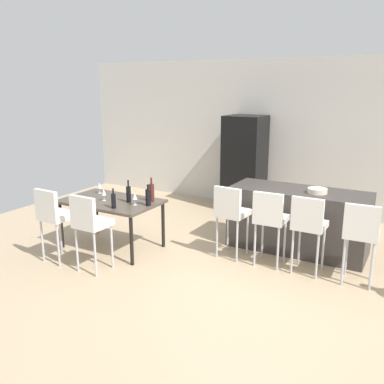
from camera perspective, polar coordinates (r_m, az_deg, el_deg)
The scene contains 19 objects.
ground_plane at distance 5.83m, azimuth 6.94°, elevation -10.10°, with size 10.00×10.00×0.00m, color tan.
back_wall at distance 8.25m, azimuth 15.47°, elevation 7.18°, with size 10.00×0.12×2.90m, color beige.
kitchen_island at distance 6.43m, azimuth 14.16°, elevation -3.70°, with size 1.98×0.78×0.92m, color #383330.
bar_chair_left at distance 5.90m, azimuth 5.28°, elevation -2.52°, with size 0.43×0.43×1.05m.
bar_chair_middle at distance 5.70m, azimuth 10.50°, elevation -3.30°, with size 0.41×0.41×1.05m.
bar_chair_right at distance 5.57m, azimuth 15.52°, elevation -4.03°, with size 0.40×0.40×1.05m.
bar_chair_far at distance 5.46m, azimuth 21.95°, elevation -4.92°, with size 0.42×0.42×1.05m.
dining_table at distance 6.38m, azimuth -10.88°, elevation -1.64°, with size 1.44×0.90×0.74m.
dining_chair_near at distance 6.04m, azimuth -18.24°, elevation -2.80°, with size 0.42×0.42×1.05m.
dining_chair_far at distance 5.59m, azimuth -13.72°, elevation -3.84°, with size 0.41×0.41×1.05m.
wine_bottle_corner at distance 6.17m, azimuth -8.59°, elevation -0.26°, with size 0.07×0.07×0.33m.
wine_bottle_inner at distance 6.17m, azimuth -5.49°, elevation -0.04°, with size 0.08×0.08×0.36m.
wine_bottle_end at distance 5.97m, azimuth -5.97°, elevation -0.70°, with size 0.08×0.08×0.31m.
wine_bottle_right at distance 5.91m, azimuth -10.59°, elevation -1.15°, with size 0.06×0.06×0.28m.
wine_glass_left at distance 6.77m, azimuth -12.44°, elevation 0.86°, with size 0.07×0.07×0.17m.
wine_glass_middle at distance 6.32m, azimuth -11.87°, elevation -0.06°, with size 0.07×0.07×0.17m.
wine_glass_far at distance 6.01m, azimuth -7.77°, elevation -0.62°, with size 0.07×0.07×0.17m.
refrigerator at distance 8.25m, azimuth 7.12°, elevation 3.86°, with size 0.72×0.68×1.84m, color black.
fruit_bowl at distance 6.17m, azimuth 16.62°, elevation 0.16°, with size 0.27×0.27×0.07m, color beige.
Camera 1 is at (2.00, -4.93, 2.40)m, focal length 39.38 mm.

